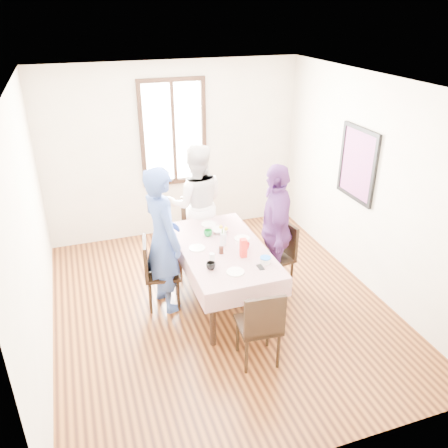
{
  "coord_description": "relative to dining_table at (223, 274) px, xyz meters",
  "views": [
    {
      "loc": [
        -1.48,
        -4.47,
        3.44
      ],
      "look_at": [
        0.07,
        0.06,
        1.1
      ],
      "focal_mm": 36.6,
      "sensor_mm": 36.0,
      "label": 1
    }
  ],
  "objects": [
    {
      "name": "juice_carton",
      "position": [
        0.16,
        -0.29,
        0.5
      ],
      "size": [
        0.07,
        0.07,
        0.23
      ],
      "primitive_type": "cube",
      "color": "red",
      "rests_on": "tablecloth"
    },
    {
      "name": "back_wall",
      "position": [
        -0.07,
        2.14,
        0.98
      ],
      "size": [
        4.0,
        0.0,
        4.0
      ],
      "primitive_type": "plane",
      "rotation": [
        1.57,
        0.0,
        0.0
      ],
      "color": "beige",
      "rests_on": "ground"
    },
    {
      "name": "person_far",
      "position": [
        -0.0,
        1.12,
        0.49
      ],
      "size": [
        0.95,
        0.81,
        1.73
      ],
      "primitive_type": "imported",
      "rotation": [
        0.0,
        0.0,
        2.95
      ],
      "color": "silver",
      "rests_on": "ground"
    },
    {
      "name": "serving_bowl",
      "position": [
        0.09,
        0.4,
        0.41
      ],
      "size": [
        0.23,
        0.23,
        0.05
      ],
      "primitive_type": "imported",
      "rotation": [
        0.0,
        0.0,
        -0.16
      ],
      "color": "white",
      "rests_on": "tablecloth"
    },
    {
      "name": "flower_bunch",
      "position": [
        0.03,
        0.06,
        0.59
      ],
      "size": [
        0.09,
        0.09,
        0.1
      ],
      "primitive_type": null,
      "color": "yellow",
      "rests_on": "flower_vase"
    },
    {
      "name": "mug_black",
      "position": [
        -0.28,
        -0.43,
        0.43
      ],
      "size": [
        0.14,
        0.14,
        0.08
      ],
      "primitive_type": "imported",
      "rotation": [
        0.0,
        0.0,
        0.39
      ],
      "color": "black",
      "rests_on": "tablecloth"
    },
    {
      "name": "person_left",
      "position": [
        -0.7,
        0.16,
        0.53
      ],
      "size": [
        0.58,
        0.75,
        1.82
      ],
      "primitive_type": "imported",
      "rotation": [
        0.0,
        0.0,
        1.81
      ],
      "color": "#354E94",
      "rests_on": "ground"
    },
    {
      "name": "dining_table",
      "position": [
        0.0,
        0.0,
        0.0
      ],
      "size": [
        0.87,
        1.66,
        0.75
      ],
      "primitive_type": "cube",
      "color": "black",
      "rests_on": "ground"
    },
    {
      "name": "art_poster",
      "position": [
        1.91,
        0.19,
        1.18
      ],
      "size": [
        0.04,
        0.76,
        0.96
      ],
      "primitive_type": "cube",
      "color": "red",
      "rests_on": "right_wall"
    },
    {
      "name": "chair_near",
      "position": [
        -0.0,
        -1.14,
        0.08
      ],
      "size": [
        0.46,
        0.46,
        0.91
      ],
      "primitive_type": "cube",
      "rotation": [
        0.0,
        0.0,
        -0.09
      ],
      "color": "black",
      "rests_on": "ground"
    },
    {
      "name": "plate_far",
      "position": [
        0.02,
        0.66,
        0.39
      ],
      "size": [
        0.2,
        0.2,
        0.01
      ],
      "primitive_type": "cylinder",
      "color": "white",
      "rests_on": "tablecloth"
    },
    {
      "name": "ground",
      "position": [
        -0.07,
        -0.11,
        -0.38
      ],
      "size": [
        4.5,
        4.5,
        0.0
      ],
      "primitive_type": "plane",
      "color": "black",
      "rests_on": "ground"
    },
    {
      "name": "mug_green",
      "position": [
        -0.08,
        0.34,
        0.43
      ],
      "size": [
        0.13,
        0.13,
        0.08
      ],
      "primitive_type": "imported",
      "rotation": [
        0.0,
        0.0,
        -0.18
      ],
      "color": "#0C7226",
      "rests_on": "tablecloth"
    },
    {
      "name": "smartphone",
      "position": [
        0.25,
        -0.58,
        0.39
      ],
      "size": [
        0.06,
        0.12,
        0.01
      ],
      "primitive_type": "cube",
      "color": "black",
      "rests_on": "tablecloth"
    },
    {
      "name": "jam_jar",
      "position": [
        -0.06,
        -0.13,
        0.43
      ],
      "size": [
        0.06,
        0.06,
        0.08
      ],
      "primitive_type": "cylinder",
      "color": "black",
      "rests_on": "tablecloth"
    },
    {
      "name": "window_pane",
      "position": [
        -0.07,
        2.13,
        1.27
      ],
      "size": [
        0.9,
        0.02,
        1.5
      ],
      "primitive_type": "cube",
      "color": "white",
      "rests_on": "back_wall"
    },
    {
      "name": "chair_far",
      "position": [
        -0.0,
        1.14,
        0.08
      ],
      "size": [
        0.48,
        0.48,
        0.91
      ],
      "primitive_type": "cube",
      "rotation": [
        0.0,
        0.0,
        2.99
      ],
      "color": "black",
      "rests_on": "ground"
    },
    {
      "name": "plate_right",
      "position": [
        0.3,
        0.13,
        0.39
      ],
      "size": [
        0.2,
        0.2,
        0.01
      ],
      "primitive_type": "cylinder",
      "color": "white",
      "rests_on": "tablecloth"
    },
    {
      "name": "person_right",
      "position": [
        0.7,
        0.05,
        0.49
      ],
      "size": [
        0.76,
        1.1,
        1.73
      ],
      "primitive_type": "imported",
      "rotation": [
        0.0,
        0.0,
        -1.94
      ],
      "color": "#5D2D70",
      "rests_on": "ground"
    },
    {
      "name": "window_frame",
      "position": [
        -0.07,
        2.12,
        1.27
      ],
      "size": [
        1.02,
        0.06,
        1.62
      ],
      "primitive_type": "cube",
      "color": "black",
      "rests_on": "back_wall"
    },
    {
      "name": "chair_left",
      "position": [
        -0.72,
        0.16,
        0.08
      ],
      "size": [
        0.48,
        0.48,
        0.91
      ],
      "primitive_type": "cube",
      "rotation": [
        0.0,
        0.0,
        -1.73
      ],
      "color": "black",
      "rests_on": "ground"
    },
    {
      "name": "butter_lid",
      "position": [
        0.34,
        -0.5,
        0.45
      ],
      "size": [
        0.12,
        0.12,
        0.01
      ],
      "primitive_type": "cylinder",
      "color": "blue",
      "rests_on": "butter_tub"
    },
    {
      "name": "plate_left",
      "position": [
        -0.3,
        0.08,
        0.39
      ],
      "size": [
        0.2,
        0.2,
        0.01
      ],
      "primitive_type": "cylinder",
      "color": "white",
      "rests_on": "tablecloth"
    },
    {
      "name": "drinking_glass",
      "position": [
        -0.22,
        -0.26,
        0.43
      ],
      "size": [
        0.06,
        0.06,
        0.09
      ],
      "primitive_type": "cylinder",
      "color": "silver",
      "rests_on": "tablecloth"
    },
    {
      "name": "flower_vase",
      "position": [
        0.03,
        0.06,
        0.46
      ],
      "size": [
        0.08,
        0.08,
        0.15
      ],
      "primitive_type": "cylinder",
      "color": "silver",
      "rests_on": "tablecloth"
    },
    {
      "name": "plate_near",
      "position": [
        -0.05,
        -0.58,
        0.39
      ],
      "size": [
        0.2,
        0.2,
        0.01
      ],
      "primitive_type": "cylinder",
      "color": "white",
      "rests_on": "tablecloth"
    },
    {
      "name": "chair_right",
      "position": [
        0.72,
        0.05,
        0.08
      ],
      "size": [
        0.48,
        0.48,
        0.91
      ],
      "primitive_type": "cube",
      "rotation": [
        0.0,
        0.0,
        1.72
      ],
      "color": "black",
      "rests_on": "ground"
    },
    {
      "name": "tablecloth",
      "position": [
        -0.0,
        0.0,
        0.38
      ],
      "size": [
        0.99,
        1.78,
        0.01
      ],
      "primitive_type": "cube",
      "color": "#520613",
      "rests_on": "dining_table"
    },
    {
      "name": "butter_tub",
      "position": [
        0.34,
        -0.5,
        0.42
      ],
      "size": [
        0.12,
        0.12,
        0.06
      ],
      "primitive_type": "cylinder",
      "color": "white",
      "rests_on": "tablecloth"
    },
    {
      "name": "mug_flag",
      "position": [
        0.26,
        -0.12,
        0.42
      ],
      "size": [
        0.11,
        0.11,
        0.08
      ],
      "primitive_type": "imported",
      "rotation": [
        0.0,
        0.0,
        0.52
      ],
      "color": "red",
      "rests_on": "tablecloth"
    },
    {
      "name": "right_wall",
      "position": [
        1.93,
        -0.11,
        0.98
      ],
      "size": [
        0.0,
        4.5,
        4.5
      ],
      "primitive_type": "plane",
      "rotation": [
        1.57,
        0.0,
        -1.57
      ],
      "color": "beige",
      "rests_on": "ground"
    }
  ]
}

